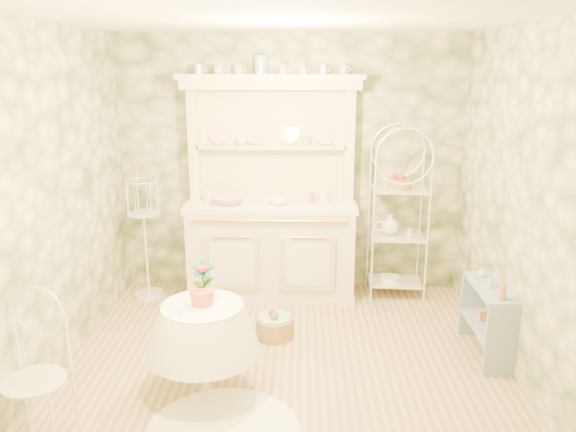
{
  "coord_description": "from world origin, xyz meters",
  "views": [
    {
      "loc": [
        0.11,
        -4.06,
        2.4
      ],
      "look_at": [
        0.0,
        0.5,
        1.15
      ],
      "focal_mm": 35.0,
      "sensor_mm": 36.0,
      "label": 1
    }
  ],
  "objects_px": {
    "side_shelf": "(487,323)",
    "round_table": "(204,349)",
    "kitchen_dresser": "(271,190)",
    "bakers_rack": "(398,216)",
    "cafe_chair": "(35,390)",
    "floor_basket": "(275,326)",
    "birdcage_stand": "(144,226)"
  },
  "relations": [
    {
      "from": "side_shelf",
      "to": "round_table",
      "type": "bearing_deg",
      "value": -160.55
    },
    {
      "from": "kitchen_dresser",
      "to": "bakers_rack",
      "type": "relative_size",
      "value": 1.31
    },
    {
      "from": "bakers_rack",
      "to": "round_table",
      "type": "xyz_separation_m",
      "value": [
        -1.71,
        -1.9,
        -0.51
      ]
    },
    {
      "from": "kitchen_dresser",
      "to": "bakers_rack",
      "type": "distance_m",
      "value": 1.34
    },
    {
      "from": "cafe_chair",
      "to": "kitchen_dresser",
      "type": "bearing_deg",
      "value": 70.61
    },
    {
      "from": "bakers_rack",
      "to": "side_shelf",
      "type": "bearing_deg",
      "value": -62.45
    },
    {
      "from": "floor_basket",
      "to": "birdcage_stand",
      "type": "bearing_deg",
      "value": 147.21
    },
    {
      "from": "bakers_rack",
      "to": "floor_basket",
      "type": "height_order",
      "value": "bakers_rack"
    },
    {
      "from": "cafe_chair",
      "to": "side_shelf",
      "type": "bearing_deg",
      "value": 30.55
    },
    {
      "from": "round_table",
      "to": "cafe_chair",
      "type": "height_order",
      "value": "cafe_chair"
    },
    {
      "from": "round_table",
      "to": "birdcage_stand",
      "type": "xyz_separation_m",
      "value": [
        -0.91,
        1.79,
        0.41
      ]
    },
    {
      "from": "side_shelf",
      "to": "birdcage_stand",
      "type": "bearing_deg",
      "value": 163.92
    },
    {
      "from": "round_table",
      "to": "cafe_chair",
      "type": "distance_m",
      "value": 1.15
    },
    {
      "from": "bakers_rack",
      "to": "side_shelf",
      "type": "distance_m",
      "value": 1.51
    },
    {
      "from": "bakers_rack",
      "to": "birdcage_stand",
      "type": "height_order",
      "value": "bakers_rack"
    },
    {
      "from": "bakers_rack",
      "to": "cafe_chair",
      "type": "bearing_deg",
      "value": -133.74
    },
    {
      "from": "bakers_rack",
      "to": "round_table",
      "type": "bearing_deg",
      "value": -128.59
    },
    {
      "from": "side_shelf",
      "to": "cafe_chair",
      "type": "bearing_deg",
      "value": -155.41
    },
    {
      "from": "kitchen_dresser",
      "to": "cafe_chair",
      "type": "xyz_separation_m",
      "value": [
        -1.38,
        -2.47,
        -0.76
      ]
    },
    {
      "from": "round_table",
      "to": "kitchen_dresser",
      "type": "bearing_deg",
      "value": 77.99
    },
    {
      "from": "kitchen_dresser",
      "to": "birdcage_stand",
      "type": "height_order",
      "value": "kitchen_dresser"
    },
    {
      "from": "bakers_rack",
      "to": "birdcage_stand",
      "type": "xyz_separation_m",
      "value": [
        -2.62,
        -0.11,
        -0.1
      ]
    },
    {
      "from": "kitchen_dresser",
      "to": "cafe_chair",
      "type": "height_order",
      "value": "kitchen_dresser"
    },
    {
      "from": "side_shelf",
      "to": "floor_basket",
      "type": "xyz_separation_m",
      "value": [
        -1.8,
        0.26,
        -0.17
      ]
    },
    {
      "from": "side_shelf",
      "to": "round_table",
      "type": "distance_m",
      "value": 2.37
    },
    {
      "from": "round_table",
      "to": "birdcage_stand",
      "type": "height_order",
      "value": "birdcage_stand"
    },
    {
      "from": "side_shelf",
      "to": "birdcage_stand",
      "type": "height_order",
      "value": "birdcage_stand"
    },
    {
      "from": "kitchen_dresser",
      "to": "floor_basket",
      "type": "xyz_separation_m",
      "value": [
        0.08,
        -0.97,
        -1.04
      ]
    },
    {
      "from": "kitchen_dresser",
      "to": "side_shelf",
      "type": "xyz_separation_m",
      "value": [
        1.88,
        -1.23,
        -0.86
      ]
    },
    {
      "from": "bakers_rack",
      "to": "cafe_chair",
      "type": "relative_size",
      "value": 2.26
    },
    {
      "from": "round_table",
      "to": "floor_basket",
      "type": "xyz_separation_m",
      "value": [
        0.48,
        0.9,
        -0.26
      ]
    },
    {
      "from": "round_table",
      "to": "birdcage_stand",
      "type": "bearing_deg",
      "value": 116.82
    }
  ]
}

